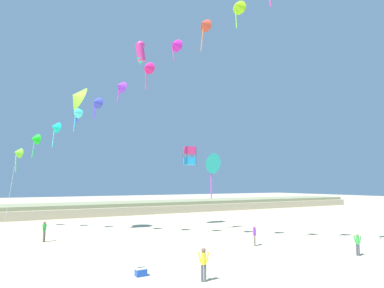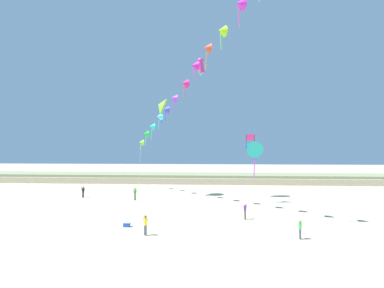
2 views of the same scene
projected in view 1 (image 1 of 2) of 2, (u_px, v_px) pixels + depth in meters
The scene contains 11 objects.
dune_ridge at pixel (59, 210), 51.26m from camera, with size 120.00×10.26×1.76m.
person_near_left at pixel (44, 230), 28.61m from camera, with size 0.44×0.50×1.67m.
person_mid_center at pixel (358, 242), 23.15m from camera, with size 0.21×0.53×1.52m.
person_far_left at pixel (204, 262), 17.09m from camera, with size 0.51×0.40×1.64m.
person_far_right at pixel (254, 234), 26.79m from camera, with size 0.40×0.50×1.61m.
kite_banner_string at pixel (174, 47), 29.08m from camera, with size 22.32×36.70×25.07m.
large_kite_low_lead at pixel (77, 97), 34.72m from camera, with size 2.04×2.77×3.98m.
large_kite_mid_trail at pixel (140, 52), 36.71m from camera, with size 1.29×1.03×2.65m.
large_kite_high_solo at pixel (211, 163), 36.58m from camera, with size 2.33×1.36×4.87m.
large_kite_outer_drift at pixel (190, 156), 40.77m from camera, with size 1.35×1.35×2.16m.
beach_cooler at pixel (141, 272), 18.04m from camera, with size 0.58×0.41×0.46m.
Camera 1 is at (-9.16, -11.53, 4.87)m, focal length 32.00 mm.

